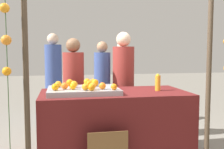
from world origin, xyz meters
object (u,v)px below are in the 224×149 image
stall_counter (114,126)px  juice_bottle (158,83)px  vendor_right (123,89)px  vendor_left (74,94)px  orange_0 (55,87)px  orange_1 (73,86)px

stall_counter → juice_bottle: size_ratio=8.48×
juice_bottle → vendor_right: vendor_right is taller
vendor_right → vendor_left: bearing=-178.1°
orange_0 → juice_bottle: size_ratio=0.37×
orange_0 → vendor_left: bearing=75.2°
orange_1 → juice_bottle: size_ratio=0.35×
stall_counter → orange_0: bearing=-166.2°
juice_bottle → stall_counter: bearing=178.9°
orange_0 → vendor_left: (0.25, 0.93, -0.24)m
stall_counter → vendor_right: size_ratio=1.09×
orange_0 → orange_1: bearing=10.4°
vendor_left → juice_bottle: bearing=-37.0°
stall_counter → orange_0: (-0.71, -0.17, 0.53)m
orange_0 → vendor_right: (1.01, 0.96, -0.19)m
orange_1 → vendor_left: (0.05, 0.90, -0.23)m
vendor_left → orange_0: bearing=-104.8°
orange_1 → vendor_right: vendor_right is taller
juice_bottle → vendor_right: bearing=108.0°
orange_1 → juice_bottle: 1.08m
stall_counter → orange_1: bearing=-164.9°
orange_0 → vendor_right: bearing=43.6°
stall_counter → vendor_right: bearing=69.1°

